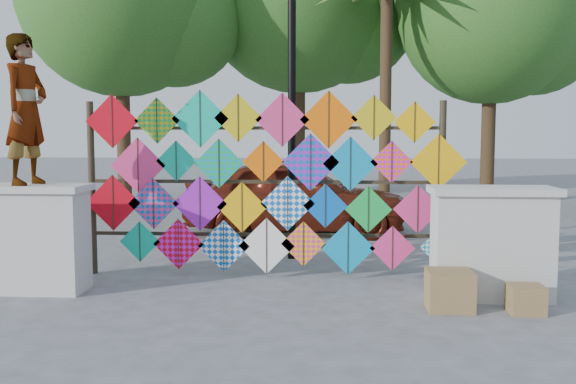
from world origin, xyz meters
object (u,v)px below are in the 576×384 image
object	(u,v)px
lamppost	(292,78)
sedan	(296,196)
vendor_woman	(26,110)
kite_rack	(266,184)

from	to	relation	value
lamppost	sedan	bearing A→B (deg)	91.23
sedan	lamppost	world-z (taller)	lamppost
sedan	vendor_woman	bearing A→B (deg)	146.60
vendor_woman	lamppost	xyz separation A→B (m)	(2.98, 2.20, 0.53)
vendor_woman	lamppost	bearing A→B (deg)	-41.27
kite_rack	sedan	distance (m)	3.73
kite_rack	lamppost	xyz separation A→B (m)	(0.26, 1.27, 1.46)
vendor_woman	sedan	world-z (taller)	vendor_woman
vendor_woman	sedan	distance (m)	5.66
kite_rack	lamppost	world-z (taller)	lamppost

